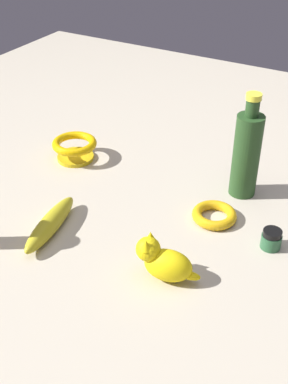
% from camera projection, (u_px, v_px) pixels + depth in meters
% --- Properties ---
extents(ground, '(2.00, 2.00, 0.00)m').
position_uv_depth(ground, '(144.00, 214.00, 1.09)').
color(ground, '#BCB29E').
extents(nail_polish_jar, '(0.04, 0.04, 0.04)m').
position_uv_depth(nail_polish_jar, '(271.00, 239.00, 0.99)').
color(nail_polish_jar, '#285A36').
rests_on(nail_polish_jar, ground).
extents(bowl, '(0.11, 0.11, 0.05)m').
position_uv_depth(bowl, '(75.00, 147.00, 1.27)').
color(bowl, gold).
rests_on(bowl, ground).
extents(bottle_tall, '(0.06, 0.06, 0.24)m').
position_uv_depth(bottle_tall, '(247.00, 153.00, 1.11)').
color(bottle_tall, '#24451F').
rests_on(bottle_tall, ground).
extents(cat_figurine, '(0.12, 0.07, 0.09)m').
position_uv_depth(cat_figurine, '(163.00, 261.00, 0.91)').
color(cat_figurine, yellow).
rests_on(cat_figurine, ground).
extents(banana, '(0.07, 0.20, 0.04)m').
position_uv_depth(banana, '(50.00, 224.00, 1.03)').
color(banana, gold).
rests_on(banana, ground).
extents(bangle, '(0.10, 0.10, 0.02)m').
position_uv_depth(bangle, '(214.00, 215.00, 1.07)').
color(bangle, gold).
rests_on(bangle, ground).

